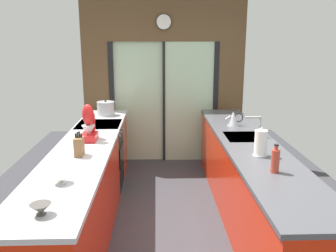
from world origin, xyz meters
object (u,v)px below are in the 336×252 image
at_px(mixing_bowl_far, 61,179).
at_px(stock_pot, 106,108).
at_px(mixing_bowl_near, 41,209).
at_px(paper_towel_roll, 261,143).
at_px(knife_block, 79,146).
at_px(oven_range, 100,156).
at_px(soap_bottle, 275,160).
at_px(kettle, 233,118).
at_px(stand_mixer, 89,127).

distance_m(mixing_bowl_far, stock_pot, 2.61).
bearing_deg(stock_pot, mixing_bowl_near, -90.00).
bearing_deg(paper_towel_roll, mixing_bowl_far, -160.75).
bearing_deg(knife_block, stock_pot, 90.00).
distance_m(oven_range, paper_towel_roll, 2.36).
bearing_deg(soap_bottle, knife_block, 164.04).
distance_m(oven_range, soap_bottle, 2.64).
height_order(oven_range, knife_block, knife_block).
height_order(oven_range, paper_towel_roll, paper_towel_roll).
relative_size(stock_pot, kettle, 1.08).
distance_m(soap_bottle, paper_towel_roll, 0.44).
xyz_separation_m(knife_block, paper_towel_roll, (1.78, -0.07, 0.03)).
bearing_deg(stock_pot, oven_range, -91.82).
bearing_deg(kettle, mixing_bowl_near, -126.55).
relative_size(knife_block, stand_mixer, 0.59).
bearing_deg(kettle, knife_block, -146.21).
bearing_deg(oven_range, mixing_bowl_near, -89.59).
xyz_separation_m(mixing_bowl_near, paper_towel_roll, (1.78, 1.14, 0.09)).
xyz_separation_m(stand_mixer, kettle, (1.78, 0.65, -0.06)).
distance_m(mixing_bowl_near, paper_towel_roll, 2.12).
bearing_deg(stock_pot, stand_mixer, -90.00).
bearing_deg(mixing_bowl_near, oven_range, 90.41).
height_order(oven_range, stock_pot, stock_pot).
bearing_deg(soap_bottle, oven_range, 134.16).
height_order(mixing_bowl_near, paper_towel_roll, paper_towel_roll).
height_order(stock_pot, paper_towel_roll, paper_towel_roll).
relative_size(mixing_bowl_near, paper_towel_roll, 0.49).
height_order(kettle, soap_bottle, soap_bottle).
bearing_deg(mixing_bowl_far, paper_towel_roll, 19.25).
relative_size(soap_bottle, paper_towel_roll, 0.87).
bearing_deg(stand_mixer, soap_bottle, -30.60).
xyz_separation_m(mixing_bowl_far, kettle, (1.78, 1.88, 0.06)).
relative_size(stand_mixer, paper_towel_roll, 1.45).
height_order(mixing_bowl_far, paper_towel_roll, paper_towel_roll).
relative_size(stock_pot, soap_bottle, 1.04).
height_order(stand_mixer, kettle, stand_mixer).
bearing_deg(stand_mixer, oven_range, 91.32).
bearing_deg(mixing_bowl_far, kettle, 46.56).
relative_size(mixing_bowl_far, stock_pot, 0.59).
relative_size(mixing_bowl_near, soap_bottle, 0.56).
bearing_deg(knife_block, paper_towel_roll, -2.20).
bearing_deg(paper_towel_roll, oven_range, 141.88).
height_order(mixing_bowl_near, stock_pot, stock_pot).
distance_m(kettle, paper_towel_roll, 1.26).
bearing_deg(soap_bottle, kettle, 89.92).
relative_size(stock_pot, paper_towel_roll, 0.91).
bearing_deg(stand_mixer, mixing_bowl_far, -90.00).
height_order(mixing_bowl_near, mixing_bowl_far, mixing_bowl_near).
bearing_deg(stand_mixer, mixing_bowl_near, -90.00).
distance_m(mixing_bowl_near, knife_block, 1.21).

